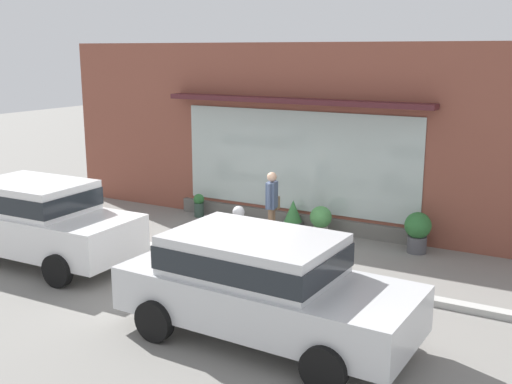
{
  "coord_description": "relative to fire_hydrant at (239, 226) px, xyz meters",
  "views": [
    {
      "loc": [
        6.58,
        -10.55,
        4.34
      ],
      "look_at": [
        -0.08,
        1.2,
        1.24
      ],
      "focal_mm": 43.67,
      "sensor_mm": 36.0,
      "label": 1
    }
  ],
  "objects": [
    {
      "name": "ground_plane",
      "position": [
        0.39,
        -0.95,
        -0.47
      ],
      "size": [
        60.0,
        60.0,
        0.0
      ],
      "primitive_type": "plane",
      "color": "gray"
    },
    {
      "name": "curb_strip",
      "position": [
        0.39,
        -1.15,
        -0.41
      ],
      "size": [
        14.0,
        0.24,
        0.12
      ],
      "primitive_type": "cube",
      "color": "#B2B2AD",
      "rests_on": "ground_plane"
    },
    {
      "name": "storefront",
      "position": [
        0.39,
        2.23,
        1.75
      ],
      "size": [
        14.0,
        0.81,
        4.51
      ],
      "color": "brown",
      "rests_on": "ground_plane"
    },
    {
      "name": "fire_hydrant",
      "position": [
        0.0,
        0.0,
        0.0
      ],
      "size": [
        0.42,
        0.39,
        0.93
      ],
      "color": "#B2B2B7",
      "rests_on": "ground_plane"
    },
    {
      "name": "pedestrian_with_handbag",
      "position": [
        0.52,
        0.63,
        0.5
      ],
      "size": [
        0.26,
        0.68,
        1.65
      ],
      "rotation": [
        0.0,
        0.0,
        1.76
      ],
      "color": "brown",
      "rests_on": "ground_plane"
    },
    {
      "name": "parked_car_silver",
      "position": [
        2.66,
        -3.75,
        0.45
      ],
      "size": [
        4.61,
        2.18,
        1.63
      ],
      "rotation": [
        0.0,
        0.0,
        -0.03
      ],
      "color": "silver",
      "rests_on": "ground_plane"
    },
    {
      "name": "parked_car_white",
      "position": [
        -3.04,
        -2.93,
        0.49
      ],
      "size": [
        4.2,
        2.04,
        1.7
      ],
      "rotation": [
        0.0,
        0.0,
        0.02
      ],
      "color": "white",
      "rests_on": "ground_plane"
    },
    {
      "name": "potted_plant_low_front",
      "position": [
        -2.23,
        1.65,
        -0.14
      ],
      "size": [
        0.28,
        0.28,
        0.62
      ],
      "color": "#33473D",
      "rests_on": "ground_plane"
    },
    {
      "name": "potted_plant_by_entrance",
      "position": [
        0.49,
        1.78,
        -0.11
      ],
      "size": [
        0.49,
        0.49,
        0.75
      ],
      "color": "#4C4C51",
      "rests_on": "ground_plane"
    },
    {
      "name": "potted_plant_near_hydrant",
      "position": [
        3.63,
        1.53,
        0.04
      ],
      "size": [
        0.58,
        0.58,
        0.91
      ],
      "color": "#4C4C51",
      "rests_on": "ground_plane"
    },
    {
      "name": "potted_plant_window_left",
      "position": [
        1.37,
        1.46,
        -0.02
      ],
      "size": [
        0.52,
        0.52,
        0.78
      ],
      "color": "#B7B2A3",
      "rests_on": "ground_plane"
    }
  ]
}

